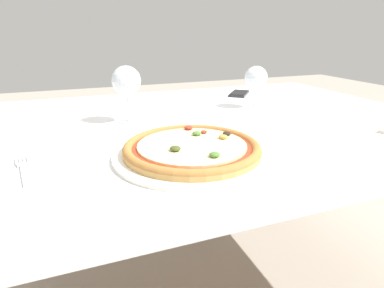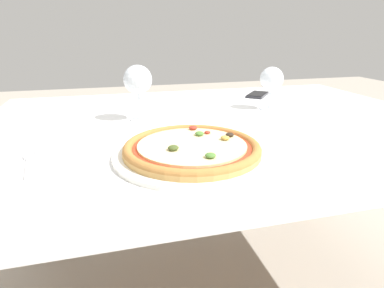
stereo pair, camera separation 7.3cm
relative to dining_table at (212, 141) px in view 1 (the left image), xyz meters
The scene contains 6 objects.
dining_table is the anchor object (origin of this frame).
pizza_plate 0.32m from the dining_table, 122.87° to the right, with size 0.36×0.36×0.04m.
fork 0.57m from the dining_table, 158.10° to the right, with size 0.05×0.17×0.00m.
wine_glass_far_left 0.31m from the dining_table, 27.14° to the left, with size 0.08×0.08×0.15m.
wine_glass_far_right 0.33m from the dining_table, 161.79° to the left, with size 0.09×0.09×0.18m.
cell_phone 0.47m from the dining_table, 50.46° to the left, with size 0.15×0.16×0.01m.
Camera 1 is at (-0.41, -0.91, 0.99)m, focal length 30.00 mm.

